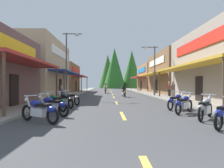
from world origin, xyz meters
TOP-DOWN VIEW (x-y plane):
  - ground at (0.00, 25.65)m, footprint 9.11×81.29m
  - sidewalk_left at (-5.60, 25.65)m, footprint 2.09×81.29m
  - sidewalk_right at (5.60, 25.65)m, footprint 2.09×81.29m
  - centerline_dashes at (0.00, 29.04)m, footprint 0.16×56.59m
  - storefront_left_middle at (-9.67, 23.77)m, footprint 7.91×11.45m
  - storefront_left_far at (-10.76, 36.11)m, footprint 10.11×10.38m
  - storefront_right_middle at (9.64, 28.31)m, footprint 7.86×12.02m
  - storefront_right_far at (10.17, 41.20)m, footprint 8.92×12.46m
  - streetlamp_left at (-4.69, 19.46)m, footprint 1.99×0.30m
  - streetlamp_right at (4.66, 22.42)m, footprint 1.99×0.30m
  - motorcycle_parked_right_1 at (3.41, 7.32)m, footprint 1.45×1.70m
  - motorcycle_parked_right_2 at (3.17, 9.02)m, footprint 1.53×1.63m
  - motorcycle_parked_right_3 at (3.32, 10.53)m, footprint 1.60×1.57m
  - motorcycle_parked_left_0 at (-3.33, 6.79)m, footprint 1.85×1.25m
  - motorcycle_parked_left_1 at (-3.32, 8.39)m, footprint 1.90×1.17m
  - motorcycle_parked_left_2 at (-3.58, 10.02)m, footprint 1.61×1.55m
  - motorcycle_parked_left_3 at (-3.36, 11.47)m, footprint 1.42×1.73m
  - motorcycle_parked_left_4 at (-3.32, 13.23)m, footprint 1.54×1.63m
  - rider_cruising_lead at (1.16, 21.35)m, footprint 0.60×2.14m
  - rider_cruising_trailing at (-1.02, 29.36)m, footprint 0.60×2.14m
  - pedestrian_by_shop at (6.22, 20.83)m, footprint 0.39×0.52m
  - pedestrian_browsing at (-6.17, 22.74)m, footprint 0.35×0.55m
  - pedestrian_waiting at (5.07, 16.39)m, footprint 0.51×0.40m
  - treeline_backdrop at (2.61, 66.75)m, footprint 15.34×12.76m

SIDE VIEW (x-z plane):
  - ground at x=0.00m, z-range -0.10..0.00m
  - centerline_dashes at x=0.00m, z-range 0.00..0.01m
  - sidewalk_left at x=-5.60m, z-range 0.00..0.12m
  - sidewalk_right at x=5.60m, z-range 0.00..0.12m
  - motorcycle_parked_right_1 at x=3.41m, z-range -0.03..1.01m
  - motorcycle_parked_right_2 at x=3.17m, z-range -0.03..1.01m
  - motorcycle_parked_right_3 at x=3.32m, z-range -0.03..1.01m
  - motorcycle_parked_left_0 at x=-3.33m, z-range -0.03..1.01m
  - motorcycle_parked_left_1 at x=-3.32m, z-range -0.03..1.01m
  - motorcycle_parked_left_2 at x=-3.58m, z-range -0.03..1.01m
  - motorcycle_parked_left_3 at x=-3.36m, z-range -0.03..1.01m
  - motorcycle_parked_left_4 at x=-3.32m, z-range -0.03..1.01m
  - rider_cruising_lead at x=1.16m, z-range -0.13..1.44m
  - rider_cruising_trailing at x=-1.02m, z-range -0.13..1.44m
  - pedestrian_browsing at x=-6.17m, z-range 0.12..1.73m
  - pedestrian_waiting at x=5.07m, z-range 0.14..1.86m
  - pedestrian_by_shop at x=6.22m, z-range 0.14..1.88m
  - storefront_left_far at x=-10.76m, z-range 0.00..5.17m
  - storefront_right_far at x=10.17m, z-range 0.00..5.65m
  - storefront_right_middle at x=9.64m, z-range 0.00..6.11m
  - storefront_left_middle at x=-9.67m, z-range 0.00..6.83m
  - streetlamp_right at x=4.66m, z-range 0.91..6.90m
  - streetlamp_left at x=-4.69m, z-range 0.95..7.73m
  - treeline_backdrop at x=2.61m, z-range -0.42..13.00m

